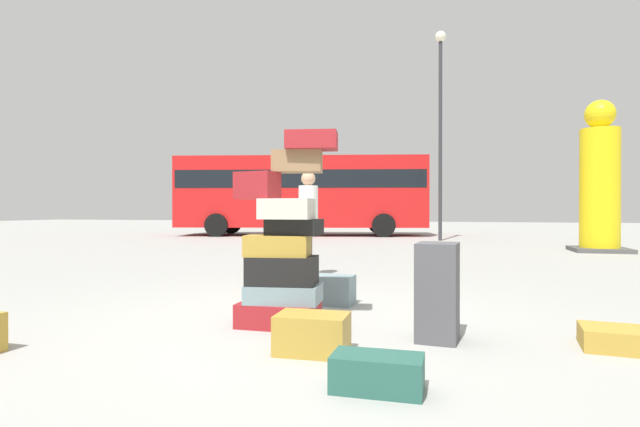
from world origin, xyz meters
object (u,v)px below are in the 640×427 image
object	(u,v)px
suitcase_slate_right_side	(321,289)
suitcase_tan_upright_blue	(271,261)
suitcase_tower	(284,249)
suitcase_charcoal_behind_tower	(438,291)
lamp_post	(440,107)
person_bearded_onlooker	(308,214)
suitcase_tan_foreground_near	(312,334)
parked_bus	(302,190)
yellow_dummy_statue	(600,185)
suitcase_teal_foreground_far	(377,373)
suitcase_tan_white_trunk	(635,340)

from	to	relation	value
suitcase_slate_right_side	suitcase_tan_upright_blue	xyz separation A→B (m)	(-0.85, 0.70, 0.22)
suitcase_tower	suitcase_slate_right_side	bearing A→B (deg)	87.39
suitcase_charcoal_behind_tower	lamp_post	size ratio (longest dim) A/B	0.11
suitcase_slate_right_side	suitcase_charcoal_behind_tower	xyz separation A→B (m)	(1.29, -1.22, 0.23)
suitcase_tower	person_bearded_onlooker	size ratio (longest dim) A/B	1.06
person_bearded_onlooker	suitcase_tower	bearing A→B (deg)	-4.45
suitcase_tan_foreground_near	parked_bus	bearing A→B (deg)	106.09
suitcase_tan_upright_blue	yellow_dummy_statue	xyz separation A→B (m)	(5.78, 7.67, 1.29)
person_bearded_onlooker	parked_bus	xyz separation A→B (m)	(-3.81, 11.97, 0.86)
suitcase_tower	parked_bus	world-z (taller)	parked_bus
yellow_dummy_statue	suitcase_teal_foreground_far	bearing A→B (deg)	-110.06
suitcase_charcoal_behind_tower	person_bearded_onlooker	distance (m)	3.89
suitcase_teal_foreground_far	lamp_post	world-z (taller)	lamp_post
suitcase_tan_white_trunk	suitcase_charcoal_behind_tower	xyz separation A→B (m)	(-1.40, -0.06, 0.31)
suitcase_tower	suitcase_tan_upright_blue	world-z (taller)	suitcase_tower
suitcase_tan_foreground_near	parked_bus	world-z (taller)	parked_bus
yellow_dummy_statue	suitcase_tower	bearing A→B (deg)	-117.79
suitcase_charcoal_behind_tower	yellow_dummy_statue	bearing A→B (deg)	74.37
suitcase_tan_upright_blue	suitcase_charcoal_behind_tower	distance (m)	2.88
suitcase_slate_right_side	suitcase_tan_upright_blue	bearing A→B (deg)	143.38
suitcase_tan_upright_blue	suitcase_tan_white_trunk	bearing A→B (deg)	-48.51
suitcase_tan_white_trunk	person_bearded_onlooker	size ratio (longest dim) A/B	0.44
suitcase_tan_foreground_near	suitcase_teal_foreground_far	xyz separation A→B (m)	(0.56, -0.61, -0.04)
suitcase_charcoal_behind_tower	yellow_dummy_statue	size ratio (longest dim) A/B	0.21
suitcase_tan_upright_blue	yellow_dummy_statue	distance (m)	9.69
suitcase_tan_white_trunk	parked_bus	xyz separation A→B (m)	(-7.25, 15.17, 1.75)
person_bearded_onlooker	suitcase_tan_upright_blue	bearing A→B (deg)	-21.25
suitcase_tower	yellow_dummy_statue	bearing A→B (deg)	62.21
yellow_dummy_statue	lamp_post	distance (m)	5.96
suitcase_tower	lamp_post	xyz separation A→B (m)	(1.05, 12.92, 3.83)
suitcase_tan_white_trunk	suitcase_tower	bearing A→B (deg)	-175.70
parked_bus	lamp_post	world-z (taller)	lamp_post
suitcase_teal_foreground_far	lamp_post	distance (m)	14.94
suitcase_tan_foreground_near	suitcase_slate_right_side	distance (m)	1.88
yellow_dummy_statue	suitcase_tan_white_trunk	bearing A→B (deg)	-103.24
suitcase_teal_foreground_far	yellow_dummy_statue	distance (m)	11.61
suitcase_tan_white_trunk	suitcase_tan_upright_blue	bearing A→B (deg)	158.01
suitcase_slate_right_side	person_bearded_onlooker	distance (m)	2.32
suitcase_tan_foreground_near	suitcase_tan_upright_blue	xyz separation A→B (m)	(-1.27, 2.53, 0.24)
suitcase_slate_right_side	suitcase_teal_foreground_far	xyz separation A→B (m)	(0.99, -2.44, -0.06)
suitcase_teal_foreground_far	parked_bus	size ratio (longest dim) A/B	0.05
suitcase_slate_right_side	yellow_dummy_statue	world-z (taller)	yellow_dummy_statue
suitcase_charcoal_behind_tower	suitcase_tan_upright_blue	bearing A→B (deg)	143.14
suitcase_tan_upright_blue	person_bearded_onlooker	size ratio (longest dim) A/B	0.47
suitcase_slate_right_side	yellow_dummy_statue	xyz separation A→B (m)	(4.94, 8.37, 1.51)
suitcase_tan_upright_blue	parked_bus	size ratio (longest dim) A/B	0.07
suitcase_tan_white_trunk	suitcase_teal_foreground_far	xyz separation A→B (m)	(-1.70, -1.28, 0.02)
suitcase_tan_upright_blue	lamp_post	xyz separation A→B (m)	(1.85, 11.13, 4.13)
suitcase_charcoal_behind_tower	person_bearded_onlooker	xyz separation A→B (m)	(-2.04, 3.26, 0.58)
suitcase_tan_upright_blue	suitcase_teal_foreground_far	bearing A→B (deg)	-80.46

